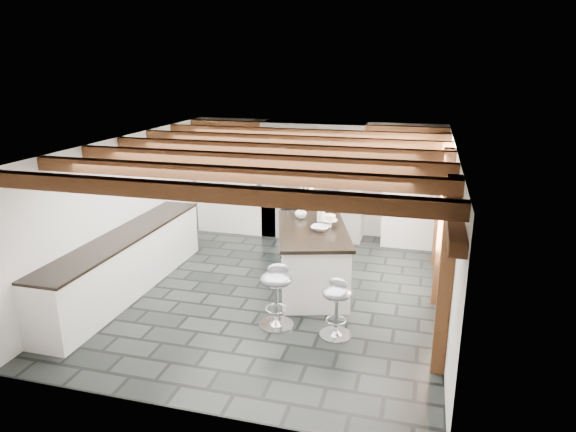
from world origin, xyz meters
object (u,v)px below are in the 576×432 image
(kitchen_island, at_px, (312,257))
(bar_stool_far, at_px, (276,289))
(range_cooker, at_px, (313,214))
(bar_stool_near, at_px, (337,302))

(kitchen_island, xyz_separation_m, bar_stool_far, (-0.19, -1.34, 0.04))
(range_cooker, relative_size, bar_stool_far, 1.15)
(bar_stool_far, bearing_deg, bar_stool_near, -26.89)
(range_cooker, distance_m, kitchen_island, 2.46)
(bar_stool_far, bearing_deg, range_cooker, 72.27)
(bar_stool_near, xyz_separation_m, bar_stool_far, (-0.83, 0.06, 0.05))
(kitchen_island, bearing_deg, bar_stool_near, -82.14)
(kitchen_island, height_order, bar_stool_near, kitchen_island)
(bar_stool_near, relative_size, bar_stool_far, 0.90)
(kitchen_island, distance_m, bar_stool_far, 1.35)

